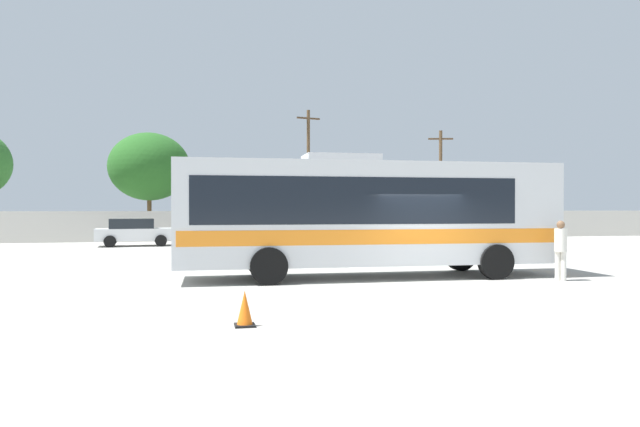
# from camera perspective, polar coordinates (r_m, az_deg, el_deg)

# --- Properties ---
(ground_plane) EXTENTS (300.00, 300.00, 0.00)m
(ground_plane) POSITION_cam_1_polar(r_m,az_deg,el_deg) (25.72, 1.92, -4.15)
(ground_plane) COLOR #A3A099
(perimeter_wall) EXTENTS (80.00, 0.30, 1.91)m
(perimeter_wall) POSITION_cam_1_polar(r_m,az_deg,el_deg) (38.31, -2.89, -1.18)
(perimeter_wall) COLOR beige
(perimeter_wall) RESTS_ON ground_plane
(coach_bus_silver_orange) EXTENTS (11.57, 2.97, 3.70)m
(coach_bus_silver_orange) POSITION_cam_1_polar(r_m,az_deg,el_deg) (17.53, 4.38, 0.11)
(coach_bus_silver_orange) COLOR silver
(coach_bus_silver_orange) RESTS_ON ground_plane
(attendant_by_bus_door) EXTENTS (0.50, 0.50, 1.74)m
(attendant_by_bus_door) POSITION_cam_1_polar(r_m,az_deg,el_deg) (18.09, 22.68, -3.05)
(attendant_by_bus_door) COLOR silver
(attendant_by_bus_door) RESTS_ON ground_plane
(parked_car_leftmost_white) EXTENTS (4.38, 2.26, 1.52)m
(parked_car_leftmost_white) POSITION_cam_1_polar(r_m,az_deg,el_deg) (33.62, -17.84, -1.71)
(parked_car_leftmost_white) COLOR silver
(parked_car_leftmost_white) RESTS_ON ground_plane
(parked_car_second_white) EXTENTS (4.40, 2.14, 1.43)m
(parked_car_second_white) POSITION_cam_1_polar(r_m,az_deg,el_deg) (33.72, -5.36, -1.74)
(parked_car_second_white) COLOR silver
(parked_car_second_white) RESTS_ON ground_plane
(parked_car_third_white) EXTENTS (4.11, 1.99, 1.45)m
(parked_car_third_white) POSITION_cam_1_polar(r_m,az_deg,el_deg) (35.03, 3.89, -1.64)
(parked_car_third_white) COLOR silver
(parked_car_third_white) RESTS_ON ground_plane
(utility_pole_near) EXTENTS (1.78, 0.51, 9.26)m
(utility_pole_near) POSITION_cam_1_polar(r_m,az_deg,el_deg) (42.24, -1.16, 4.22)
(utility_pole_near) COLOR #4C3823
(utility_pole_near) RESTS_ON ground_plane
(utility_pole_far) EXTENTS (1.78, 0.55, 7.77)m
(utility_pole_far) POSITION_cam_1_polar(r_m,az_deg,el_deg) (43.18, 11.82, 3.13)
(utility_pole_far) COLOR #4C3823
(utility_pole_far) RESTS_ON ground_plane
(roadside_tree_midleft) EXTENTS (5.84, 5.84, 7.62)m
(roadside_tree_midleft) POSITION_cam_1_polar(r_m,az_deg,el_deg) (44.15, -16.52, 4.45)
(roadside_tree_midleft) COLOR brown
(roadside_tree_midleft) RESTS_ON ground_plane
(traffic_cone_on_apron) EXTENTS (0.36, 0.36, 0.64)m
(traffic_cone_on_apron) POSITION_cam_1_polar(r_m,az_deg,el_deg) (10.47, -7.44, -9.34)
(traffic_cone_on_apron) COLOR black
(traffic_cone_on_apron) RESTS_ON ground_plane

